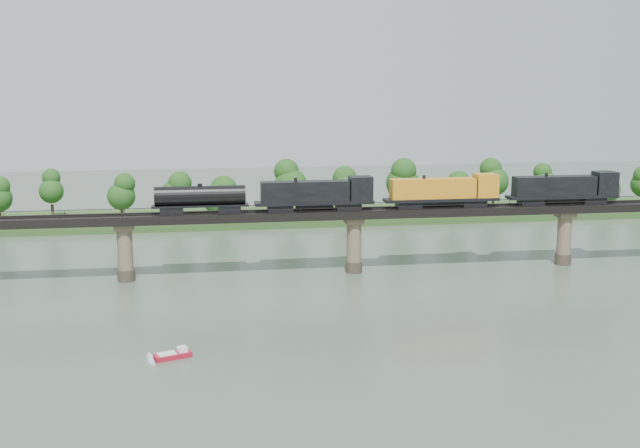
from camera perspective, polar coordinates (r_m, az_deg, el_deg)
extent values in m
plane|color=#3E4E3D|center=(116.53, 5.32, -6.94)|extent=(400.00, 400.00, 0.00)
cube|color=#27471C|center=(197.63, -0.71, 0.58)|extent=(300.00, 24.00, 1.60)
cylinder|color=#473A2D|center=(142.32, -13.62, -3.55)|extent=(3.00, 3.00, 2.00)
cylinder|color=#7A6850|center=(141.31, -13.69, -1.78)|extent=(2.60, 2.60, 9.00)
cube|color=#7A6850|center=(140.54, -13.76, -0.19)|extent=(3.20, 3.20, 1.00)
cylinder|color=#473A2D|center=(144.47, 2.42, -3.05)|extent=(3.00, 3.00, 2.00)
cylinder|color=#7A6850|center=(143.49, 2.43, -1.31)|extent=(2.60, 2.60, 9.00)
cube|color=#7A6850|center=(142.72, 2.44, 0.27)|extent=(3.20, 3.20, 1.00)
cylinder|color=#473A2D|center=(157.13, 16.88, -2.39)|extent=(3.00, 3.00, 2.00)
cylinder|color=#7A6850|center=(156.23, 16.97, -0.78)|extent=(2.60, 2.60, 9.00)
cube|color=#7A6850|center=(155.53, 17.05, 0.66)|extent=(3.20, 3.20, 1.00)
cube|color=black|center=(142.51, 2.45, 0.76)|extent=(220.00, 5.00, 1.50)
cube|color=black|center=(141.64, 2.51, 1.04)|extent=(220.00, 0.12, 0.16)
cube|color=black|center=(143.09, 2.39, 1.14)|extent=(220.00, 0.12, 0.16)
cube|color=black|center=(139.95, 2.64, 1.18)|extent=(220.00, 0.10, 0.10)
cube|color=black|center=(144.59, 2.26, 1.49)|extent=(220.00, 0.10, 0.10)
cube|color=black|center=(140.00, 2.64, 1.04)|extent=(0.08, 0.08, 0.70)
cube|color=black|center=(144.65, 2.26, 1.35)|extent=(0.08, 0.08, 0.70)
cylinder|color=#382619|center=(195.25, -21.81, 0.43)|extent=(0.70, 0.70, 3.27)
cylinder|color=#382619|center=(197.24, -18.48, 0.80)|extent=(0.70, 0.70, 3.71)
sphere|color=#174112|center=(196.51, -18.56, 2.22)|extent=(5.67, 5.67, 5.67)
sphere|color=#174112|center=(196.12, -18.61, 3.12)|extent=(4.25, 4.25, 4.25)
cylinder|color=#382619|center=(187.42, -13.89, 0.52)|extent=(0.70, 0.70, 3.51)
sphere|color=#174112|center=(186.69, -13.95, 1.93)|extent=(6.31, 6.31, 6.31)
sphere|color=#174112|center=(186.30, -13.99, 2.82)|extent=(4.73, 4.73, 4.73)
cylinder|color=#382619|center=(189.23, -10.14, 0.73)|extent=(0.70, 0.70, 3.34)
sphere|color=#174112|center=(188.54, -10.19, 2.07)|extent=(7.18, 7.18, 7.18)
sphere|color=#174112|center=(188.16, -10.22, 2.91)|extent=(5.39, 5.39, 5.39)
cylinder|color=#382619|center=(186.66, -7.02, 0.60)|extent=(0.70, 0.70, 2.83)
sphere|color=#174112|center=(186.05, -7.04, 1.75)|extent=(8.26, 8.26, 8.26)
sphere|color=#174112|center=(185.71, -7.06, 2.47)|extent=(6.19, 6.19, 6.19)
cylinder|color=#382619|center=(194.25, -2.08, 1.23)|extent=(0.70, 0.70, 3.96)
sphere|color=#174112|center=(193.47, -2.09, 2.78)|extent=(8.07, 8.07, 8.07)
sphere|color=#174112|center=(193.05, -2.10, 3.75)|extent=(6.05, 6.05, 6.05)
cylinder|color=#382619|center=(194.86, 1.93, 1.16)|extent=(0.70, 0.70, 3.27)
sphere|color=#174112|center=(194.21, 1.94, 2.43)|extent=(8.03, 8.03, 8.03)
sphere|color=#174112|center=(193.84, 1.95, 3.22)|extent=(6.02, 6.02, 6.02)
cylinder|color=#382619|center=(199.04, 5.87, 1.40)|extent=(0.70, 0.70, 3.92)
sphere|color=#174112|center=(198.29, 5.90, 2.89)|extent=(8.29, 8.29, 8.29)
sphere|color=#174112|center=(197.89, 5.92, 3.83)|extent=(6.21, 6.21, 6.21)
cylinder|color=#382619|center=(195.63, 9.49, 1.02)|extent=(0.70, 0.70, 3.02)
sphere|color=#174112|center=(195.02, 9.52, 2.19)|extent=(7.74, 7.74, 7.74)
sphere|color=#174112|center=(194.68, 9.54, 2.93)|extent=(5.80, 5.80, 5.80)
cylinder|color=#382619|center=(208.07, 12.20, 1.60)|extent=(0.70, 0.70, 3.80)
sphere|color=#174112|center=(207.37, 12.26, 2.98)|extent=(7.47, 7.47, 7.47)
sphere|color=#174112|center=(207.00, 12.29, 3.85)|extent=(5.60, 5.60, 5.60)
cylinder|color=#382619|center=(213.59, 15.60, 1.62)|extent=(0.70, 0.70, 3.38)
sphere|color=#174112|center=(212.97, 15.66, 2.81)|extent=(6.23, 6.23, 6.23)
sphere|color=#174112|center=(212.63, 15.70, 3.57)|extent=(4.67, 4.67, 4.67)
cylinder|color=#382619|center=(214.61, 19.62, 1.35)|extent=(0.70, 0.70, 2.77)
sphere|color=#174112|center=(214.10, 19.68, 2.33)|extent=(7.04, 7.04, 7.04)
sphere|color=#174112|center=(213.81, 19.72, 2.94)|extent=(5.28, 5.28, 5.28)
cube|color=black|center=(157.48, 18.82, 1.64)|extent=(4.41, 2.65, 1.21)
cube|color=black|center=(152.24, 14.76, 1.57)|extent=(4.41, 2.65, 1.21)
cube|color=black|center=(154.65, 16.84, 1.89)|extent=(20.96, 3.31, 0.55)
cube|color=black|center=(153.66, 16.32, 2.63)|extent=(15.44, 2.98, 3.53)
cube|color=black|center=(158.09, 19.59, 2.78)|extent=(3.97, 3.31, 4.19)
cylinder|color=black|center=(154.74, 16.83, 1.66)|extent=(6.62, 1.54, 1.54)
cube|color=black|center=(148.18, 10.85, 1.49)|extent=(4.41, 2.65, 1.21)
cube|color=black|center=(144.55, 6.32, 1.39)|extent=(4.41, 2.65, 1.21)
cube|color=black|center=(146.13, 8.62, 1.74)|extent=(20.96, 3.31, 0.55)
cube|color=orange|center=(145.35, 8.02, 2.52)|extent=(15.44, 2.98, 3.53)
cube|color=orange|center=(148.48, 11.70, 2.70)|extent=(3.97, 3.31, 4.19)
cylinder|color=black|center=(146.22, 8.61, 1.51)|extent=(6.62, 1.54, 1.54)
cube|color=black|center=(142.07, 2.02, 1.29)|extent=(4.41, 2.65, 1.21)
cube|color=black|center=(140.31, -2.86, 1.17)|extent=(4.41, 2.65, 1.21)
cube|color=black|center=(140.94, -0.40, 1.54)|extent=(20.96, 3.31, 0.55)
cube|color=black|center=(140.41, -1.07, 2.35)|extent=(15.44, 2.98, 3.53)
cube|color=black|center=(142.04, 2.90, 2.56)|extent=(3.97, 3.31, 4.19)
cylinder|color=black|center=(141.04, -0.40, 1.30)|extent=(6.62, 1.54, 1.54)
cube|color=black|center=(139.67, -6.46, 1.07)|extent=(3.86, 2.43, 1.21)
cube|color=black|center=(139.62, -10.53, 0.95)|extent=(3.86, 2.43, 1.21)
cube|color=black|center=(139.44, -8.50, 1.30)|extent=(16.55, 2.65, 0.33)
cylinder|color=black|center=(139.17, -8.52, 2.02)|extent=(15.44, 3.31, 3.31)
cylinder|color=black|center=(138.93, -8.54, 2.74)|extent=(0.77, 0.77, 0.55)
cube|color=#A81327|center=(103.25, -10.44, -9.20)|extent=(4.94, 3.14, 0.65)
cube|color=white|center=(102.91, -10.85, -9.06)|extent=(2.57, 2.06, 0.23)
cube|color=white|center=(103.41, -9.76, -8.76)|extent=(1.43, 1.43, 0.65)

